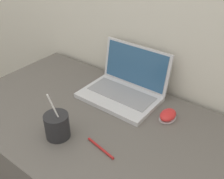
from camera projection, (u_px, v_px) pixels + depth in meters
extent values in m
cube|color=silver|center=(119.00, 97.00, 1.19)|extent=(0.34, 0.23, 0.02)
cube|color=gray|center=(121.00, 93.00, 1.19)|extent=(0.30, 0.13, 0.00)
cube|color=silver|center=(136.00, 66.00, 1.22)|extent=(0.34, 0.04, 0.19)
cube|color=#2D567F|center=(135.00, 66.00, 1.21)|extent=(0.32, 0.03, 0.17)
cylinder|color=#232326|center=(57.00, 126.00, 0.96)|extent=(0.09, 0.09, 0.10)
cylinder|color=black|center=(56.00, 116.00, 0.94)|extent=(0.08, 0.08, 0.01)
cylinder|color=white|center=(56.00, 113.00, 0.92)|extent=(0.02, 0.04, 0.17)
ellipsoid|color=#B2B2B7|center=(168.00, 118.00, 1.07)|extent=(0.06, 0.09, 0.01)
ellipsoid|color=red|center=(168.00, 115.00, 1.07)|extent=(0.06, 0.09, 0.04)
cylinder|color=#A51E1E|center=(101.00, 148.00, 0.93)|extent=(0.13, 0.03, 0.01)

